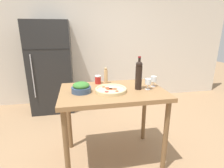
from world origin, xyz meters
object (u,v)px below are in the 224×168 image
Objects in this scene: wine_glass_near at (148,82)px; pepper_mill at (106,76)px; refrigerator at (51,67)px; salad_bowl at (81,88)px; homemade_pizza at (111,90)px; salt_canister at (98,80)px; wine_glass_far at (154,79)px; wine_bottle at (139,75)px.

pepper_mill reaches higher than wine_glass_near.
wine_glass_near is (1.30, -1.78, 0.13)m from refrigerator.
salad_bowl is 0.61× the size of homemade_pizza.
pepper_mill is 1.99× the size of salt_canister.
wine_glass_near reaches higher than homemade_pizza.
salt_canister is at bearing 147.33° from wine_glass_near.
homemade_pizza is at bearing -5.60° from salad_bowl.
pepper_mill reaches higher than wine_glass_far.
wine_bottle is at bearing 3.17° from homemade_pizza.
salad_bowl reaches higher than salt_canister.
salad_bowl is at bearing -176.93° from wine_glass_far.
wine_bottle is 1.82× the size of pepper_mill.
refrigerator is 2.20m from wine_glass_far.
salad_bowl is (-0.32, -0.29, -0.05)m from pepper_mill.
salad_bowl is at bearing 176.60° from wine_glass_near.
homemade_pizza is at bearing -89.36° from pepper_mill.
pepper_mill reaches higher than homemade_pizza.
wine_glass_near reaches higher than salt_canister.
refrigerator reaches higher than homemade_pizza.
salt_canister is at bearing -62.06° from refrigerator.
wine_bottle is at bearing -164.20° from wine_glass_far.
salad_bowl is 0.37m from salt_canister.
refrigerator is at bearing 117.94° from salt_canister.
salad_bowl is at bearing -137.74° from pepper_mill.
refrigerator is at bearing 124.29° from wine_bottle.
wine_bottle is 0.45m from pepper_mill.
salad_bowl reaches higher than homemade_pizza.
wine_glass_far is 0.59m from pepper_mill.
salad_bowl is (0.54, -1.74, 0.10)m from refrigerator.
wine_bottle is 0.36m from homemade_pizza.
wine_bottle is at bearing -42.74° from pepper_mill.
wine_glass_far is 0.55m from homemade_pizza.
wine_glass_far is 0.60× the size of salad_bowl.
wine_glass_near is 1.21× the size of salt_canister.
pepper_mill is (-0.54, 0.24, 0.01)m from wine_glass_far.
wine_glass_near is at bearing -32.67° from salt_canister.
pepper_mill is at bearing -59.13° from refrigerator.
homemade_pizza is (-0.54, -0.08, -0.07)m from wine_glass_far.
salt_canister is (-0.43, 0.31, -0.12)m from wine_bottle.
refrigerator is 2.13m from wine_bottle.
wine_glass_far is (0.11, 0.09, -0.00)m from wine_glass_near.
refrigerator is 1.69m from pepper_mill.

